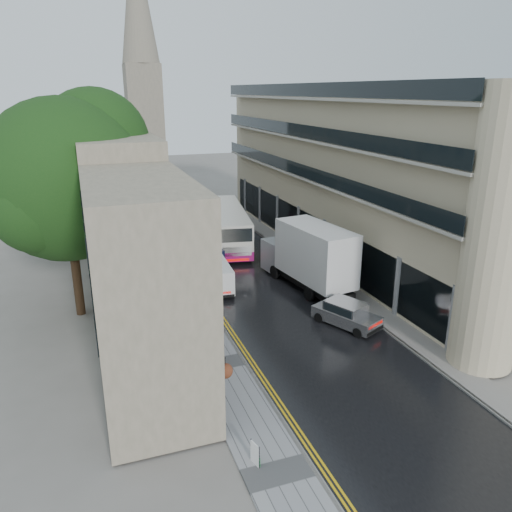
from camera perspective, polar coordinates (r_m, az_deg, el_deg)
ground at (r=21.24m, az=21.77°, el=-23.10°), size 200.00×200.00×0.00m
road at (r=42.76m, az=-2.65°, el=-0.18°), size 9.00×85.00×0.02m
left_sidewalk at (r=41.53m, az=-10.40°, el=-0.98°), size 2.70×85.00×0.12m
right_sidewalk at (r=44.53m, az=4.00°, el=0.62°), size 1.80×85.00×0.12m
old_shop_row at (r=42.06m, az=-16.31°, el=7.22°), size 4.50×56.00×12.00m
modern_block at (r=43.82m, az=10.97°, el=9.38°), size 8.00×40.00×14.00m
church_spire at (r=94.31m, az=-13.07°, el=21.86°), size 6.40×6.40×40.00m
tree_near at (r=32.02m, az=-20.64°, el=5.17°), size 10.56×10.56×13.89m
tree_far at (r=44.92m, az=-20.14°, el=7.82°), size 9.24×9.24×12.46m
cream_bus at (r=42.69m, az=-4.38°, el=2.13°), size 4.90×12.63×3.36m
white_lorry at (r=33.45m, az=6.21°, el=-1.31°), size 3.97×9.38×4.77m
silver_hatchback at (r=29.56m, az=11.65°, el=-7.76°), size 3.35×4.47×1.54m
white_van at (r=34.19m, az=-5.69°, el=-3.30°), size 2.24×4.62×2.03m
navy_van at (r=38.88m, az=-6.26°, el=-0.42°), size 1.85×4.48×2.27m
pedestrian at (r=38.11m, az=-10.57°, el=-1.37°), size 0.67×0.51×1.64m
lamp_post_near at (r=29.31m, az=-6.37°, el=-0.82°), size 0.89×0.53×7.84m
lamp_post_far at (r=46.26m, az=-11.50°, el=5.61°), size 0.81×0.42×7.09m
estate_sign at (r=20.27m, az=-0.11°, el=-21.68°), size 0.22×0.55×0.92m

